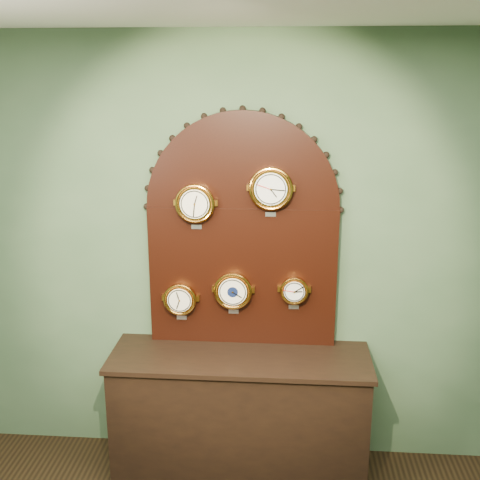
# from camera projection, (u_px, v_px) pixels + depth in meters

# --- Properties ---
(wall_back) EXTENTS (4.00, 0.00, 4.00)m
(wall_back) POSITION_uv_depth(u_px,v_px,m) (243.00, 256.00, 3.85)
(wall_back) COLOR #435E40
(wall_back) RESTS_ON ground
(shop_counter) EXTENTS (1.60, 0.50, 0.80)m
(shop_counter) POSITION_uv_depth(u_px,v_px,m) (240.00, 416.00, 3.87)
(shop_counter) COLOR black
(shop_counter) RESTS_ON ground_plane
(display_board) EXTENTS (1.26, 0.06, 1.53)m
(display_board) POSITION_uv_depth(u_px,v_px,m) (242.00, 224.00, 3.74)
(display_board) COLOR black
(display_board) RESTS_ON shop_counter
(roman_clock) EXTENTS (0.24, 0.08, 0.29)m
(roman_clock) POSITION_uv_depth(u_px,v_px,m) (195.00, 203.00, 3.66)
(roman_clock) COLOR #C7812A
(roman_clock) RESTS_ON display_board
(arabic_clock) EXTENTS (0.27, 0.08, 0.32)m
(arabic_clock) POSITION_uv_depth(u_px,v_px,m) (271.00, 188.00, 3.60)
(arabic_clock) COLOR #C7812A
(arabic_clock) RESTS_ON display_board
(hygrometer) EXTENTS (0.21, 0.08, 0.26)m
(hygrometer) POSITION_uv_depth(u_px,v_px,m) (180.00, 299.00, 3.84)
(hygrometer) COLOR #C7812A
(hygrometer) RESTS_ON display_board
(barometer) EXTENTS (0.24, 0.08, 0.29)m
(barometer) POSITION_uv_depth(u_px,v_px,m) (233.00, 290.00, 3.80)
(barometer) COLOR #C7812A
(barometer) RESTS_ON display_board
(tide_clock) EXTENTS (0.18, 0.08, 0.23)m
(tide_clock) POSITION_uv_depth(u_px,v_px,m) (294.00, 290.00, 3.77)
(tide_clock) COLOR #C7812A
(tide_clock) RESTS_ON display_board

